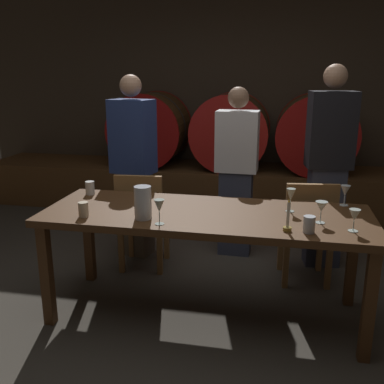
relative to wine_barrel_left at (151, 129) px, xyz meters
The scene contains 22 objects.
ground_plane 2.96m from the wine_barrel_left, 68.44° to the right, with size 9.13×9.13×0.00m, color #3F3A33.
back_wall 1.22m from the wine_barrel_left, 28.23° to the left, with size 7.02×0.24×2.72m, color #473A2D.
barrel_shelf 1.25m from the wine_barrel_left, ahead, with size 6.32×0.90×0.53m, color brown.
wine_barrel_left is the anchor object (origin of this frame).
wine_barrel_center 1.03m from the wine_barrel_left, ahead, with size 0.93×0.78×0.93m.
wine_barrel_right 2.04m from the wine_barrel_left, ahead, with size 0.93×0.78×0.93m.
dining_table 2.84m from the wine_barrel_left, 65.76° to the right, with size 2.24×0.81×0.78m.
chair_left 2.06m from the wine_barrel_left, 75.87° to the right, with size 0.43×0.43×0.88m.
chair_right 2.75m from the wine_barrel_left, 45.77° to the right, with size 0.45×0.45×0.88m.
guest_left 1.65m from the wine_barrel_left, 78.99° to the right, with size 0.43×0.32×1.68m.
guest_center 1.89m from the wine_barrel_left, 48.55° to the right, with size 0.39×0.25×1.58m.
guest_right 2.55m from the wine_barrel_left, 36.46° to the right, with size 0.41×0.29×1.77m.
candle_center 3.31m from the wine_barrel_left, 59.06° to the right, with size 0.05×0.05×0.21m.
pitcher 2.89m from the wine_barrel_left, 74.42° to the right, with size 0.11×0.11×0.22m.
wine_glass_far_left 3.02m from the wine_barrel_left, 72.40° to the right, with size 0.07×0.07×0.16m.
wine_glass_left 2.99m from the wine_barrel_left, 54.83° to the right, with size 0.06×0.06×0.16m.
wine_glass_center 3.27m from the wine_barrel_left, 54.21° to the right, with size 0.08×0.08×0.14m.
wine_glass_right 3.47m from the wine_barrel_left, 52.87° to the right, with size 0.07×0.07×0.14m.
wine_glass_far_right 3.06m from the wine_barrel_left, 46.52° to the right, with size 0.07×0.07×0.15m.
cup_left 2.32m from the wine_barrel_left, 85.27° to the right, with size 0.07×0.07×0.10m, color white.
cup_center 2.86m from the wine_barrel_left, 82.41° to the right, with size 0.07×0.07×0.10m, color beige.
cup_right 3.38m from the wine_barrel_left, 57.21° to the right, with size 0.07×0.07×0.10m, color silver.
Camera 1 is at (0.61, -2.81, 1.72)m, focal length 41.10 mm.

